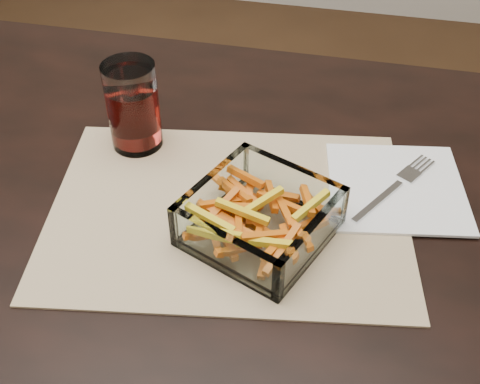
% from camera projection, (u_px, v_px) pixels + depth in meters
% --- Properties ---
extents(dining_table, '(1.60, 0.90, 0.75)m').
position_uv_depth(dining_table, '(128.00, 257.00, 0.82)').
color(dining_table, black).
rests_on(dining_table, ground).
extents(placemat, '(0.50, 0.40, 0.00)m').
position_uv_depth(placemat, '(228.00, 210.00, 0.76)').
color(placemat, tan).
rests_on(placemat, dining_table).
extents(glass_bowl, '(0.20, 0.20, 0.06)m').
position_uv_depth(glass_bowl, '(260.00, 219.00, 0.71)').
color(glass_bowl, white).
rests_on(glass_bowl, placemat).
extents(tumbler, '(0.07, 0.07, 0.13)m').
position_uv_depth(tumbler, '(133.00, 109.00, 0.83)').
color(tumbler, white).
rests_on(tumbler, placemat).
extents(napkin, '(0.20, 0.20, 0.00)m').
position_uv_depth(napkin, '(396.00, 187.00, 0.79)').
color(napkin, white).
rests_on(napkin, placemat).
extents(fork, '(0.10, 0.15, 0.00)m').
position_uv_depth(fork, '(396.00, 186.00, 0.79)').
color(fork, silver).
rests_on(fork, napkin).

